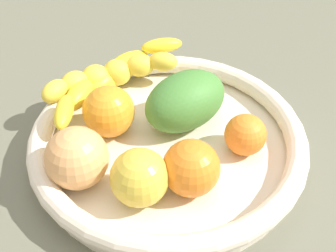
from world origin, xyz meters
TOP-DOWN VIEW (x-y plane):
  - kitchen_counter at (0.00, 0.00)cm, footprint 120.00×120.00cm
  - fruit_bowl at (0.00, 0.00)cm, footprint 34.15×34.15cm
  - banana_draped_left at (-12.78, -0.48)cm, footprint 10.88×24.40cm
  - banana_draped_right at (-13.62, 0.11)cm, footprint 8.75×20.09cm
  - orange_front at (7.08, -2.43)cm, footprint 6.42×6.42cm
  - orange_mid_left at (6.60, 6.61)cm, footprint 5.09×5.09cm
  - orange_mid_right at (-6.49, -4.29)cm, footprint 6.57×6.57cm
  - peach_blush at (-1.63, -11.52)cm, footprint 7.13×7.13cm
  - mango_green at (-1.83, 4.29)cm, footprint 7.75×11.54cm
  - apple_yellow at (4.71, -7.61)cm, footprint 6.42×6.42cm

SIDE VIEW (x-z plane):
  - kitchen_counter at x=0.00cm, z-range 0.00..3.00cm
  - fruit_bowl at x=0.00cm, z-range 3.06..7.44cm
  - orange_mid_left at x=6.60cm, z-range 4.75..9.84cm
  - banana_draped_right at x=-13.62cm, z-range 5.36..9.99cm
  - banana_draped_left at x=-12.78cm, z-range 4.97..10.54cm
  - orange_front at x=7.08cm, z-range 4.75..11.17cm
  - apple_yellow at x=4.71cm, z-range 4.75..11.17cm
  - orange_mid_right at x=-6.49cm, z-range 4.75..11.32cm
  - peach_blush at x=-1.63cm, z-range 4.75..11.88cm
  - mango_green at x=-1.83cm, z-range 4.75..12.01cm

